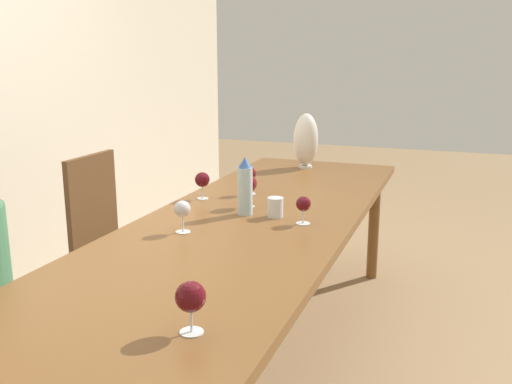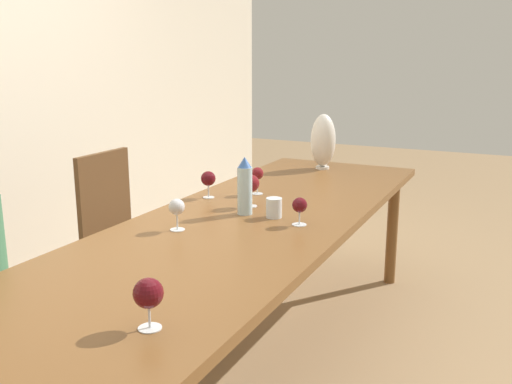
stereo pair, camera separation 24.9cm
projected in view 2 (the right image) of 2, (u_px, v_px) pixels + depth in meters
name	position (u px, v px, depth m)	size (l,w,h in m)	color
ground_plane	(239.00, 379.00, 2.62)	(14.00, 14.00, 0.00)	#937551
dining_table	(237.00, 237.00, 2.46)	(3.11, 0.91, 0.75)	brown
water_bottle	(245.00, 187.00, 2.57)	(0.07, 0.07, 0.26)	#ADCCD6
water_tumbler	(274.00, 208.00, 2.53)	(0.07, 0.07, 0.09)	silver
vase	(323.00, 141.00, 3.58)	(0.16, 0.16, 0.35)	silver
wine_glass_0	(251.00, 184.00, 2.70)	(0.08, 0.08, 0.15)	silver
wine_glass_1	(257.00, 174.00, 2.94)	(0.06, 0.06, 0.14)	silver
wine_glass_2	(300.00, 206.00, 2.41)	(0.06, 0.06, 0.12)	silver
wine_glass_3	(177.00, 208.00, 2.34)	(0.07, 0.07, 0.13)	silver
wine_glass_4	(148.00, 294.00, 1.49)	(0.08, 0.08, 0.14)	silver
wine_glass_5	(208.00, 179.00, 2.87)	(0.07, 0.07, 0.14)	silver
chair_far	(125.00, 236.00, 3.07)	(0.44, 0.44, 0.95)	brown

